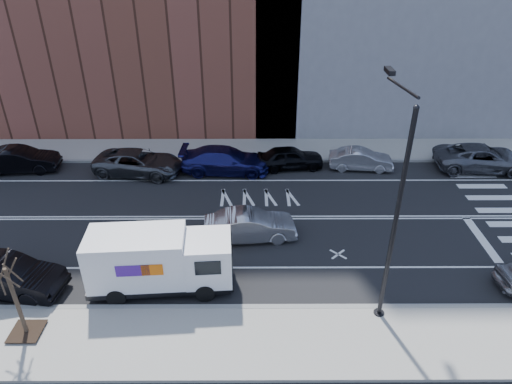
{
  "coord_description": "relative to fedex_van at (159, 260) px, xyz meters",
  "views": [
    {
      "loc": [
        1.9,
        -21.11,
        13.81
      ],
      "look_at": [
        1.98,
        0.41,
        1.4
      ],
      "focal_mm": 32.0,
      "sensor_mm": 36.0,
      "label": 1
    }
  ],
  "objects": [
    {
      "name": "ground",
      "position": [
        2.21,
        5.6,
        -1.49
      ],
      "size": [
        120.0,
        120.0,
        0.0
      ],
      "primitive_type": "plane",
      "color": "black",
      "rests_on": "ground"
    },
    {
      "name": "sidewalk_near",
      "position": [
        2.21,
        -3.2,
        -1.41
      ],
      "size": [
        44.0,
        3.6,
        0.15
      ],
      "primitive_type": "cube",
      "color": "gray",
      "rests_on": "ground"
    },
    {
      "name": "sidewalk_far",
      "position": [
        2.21,
        14.4,
        -1.41
      ],
      "size": [
        44.0,
        3.6,
        0.15
      ],
      "primitive_type": "cube",
      "color": "gray",
      "rests_on": "ground"
    },
    {
      "name": "curb_near",
      "position": [
        2.21,
        -1.4,
        -1.4
      ],
      "size": [
        44.0,
        0.25,
        0.17
      ],
      "primitive_type": "cube",
      "color": "gray",
      "rests_on": "ground"
    },
    {
      "name": "curb_far",
      "position": [
        2.21,
        12.6,
        -1.4
      ],
      "size": [
        44.0,
        0.25,
        0.17
      ],
      "primitive_type": "cube",
      "color": "gray",
      "rests_on": "ground"
    },
    {
      "name": "crosswalk",
      "position": [
        18.21,
        5.6,
        -1.48
      ],
      "size": [
        3.0,
        14.0,
        0.01
      ],
      "primitive_type": null,
      "color": "white",
      "rests_on": "ground"
    },
    {
      "name": "road_markings",
      "position": [
        2.21,
        5.6,
        -1.48
      ],
      "size": [
        40.0,
        8.6,
        0.01
      ],
      "primitive_type": null,
      "color": "white",
      "rests_on": "ground"
    },
    {
      "name": "streetlight",
      "position": [
        9.21,
        -1.31,
        3.59
      ],
      "size": [
        0.44,
        4.02,
        9.34
      ],
      "color": "black",
      "rests_on": "ground"
    },
    {
      "name": "street_tree",
      "position": [
        -4.79,
        -2.8,
        -0.04
      ],
      "size": [
        1.2,
        1.2,
        3.75
      ],
      "color": "black",
      "rests_on": "ground"
    },
    {
      "name": "fedex_van",
      "position": [
        0.0,
        0.0,
        0.0
      ],
      "size": [
        6.32,
        2.53,
        2.83
      ],
      "rotation": [
        0.0,
        0.0,
        0.07
      ],
      "color": "black",
      "rests_on": "ground"
    },
    {
      "name": "far_parked_b",
      "position": [
        -11.2,
        11.29,
        -0.68
      ],
      "size": [
        5.06,
        2.23,
        1.62
      ],
      "primitive_type": "imported",
      "rotation": [
        0.0,
        0.0,
        1.68
      ],
      "color": "black",
      "rests_on": "ground"
    },
    {
      "name": "far_parked_c",
      "position": [
        -3.39,
        10.92,
        -0.7
      ],
      "size": [
        5.93,
        3.35,
        1.56
      ],
      "primitive_type": "imported",
      "rotation": [
        0.0,
        0.0,
        1.43
      ],
      "color": "#45474C",
      "rests_on": "ground"
    },
    {
      "name": "far_parked_d",
      "position": [
        2.21,
        11.14,
        -0.65
      ],
      "size": [
        5.85,
        2.61,
        1.67
      ],
      "primitive_type": "imported",
      "rotation": [
        0.0,
        0.0,
        1.52
      ],
      "color": "navy",
      "rests_on": "ground"
    },
    {
      "name": "far_parked_e",
      "position": [
        6.48,
        11.7,
        -0.74
      ],
      "size": [
        4.53,
        2.25,
        1.49
      ],
      "primitive_type": "imported",
      "rotation": [
        0.0,
        0.0,
        1.69
      ],
      "color": "black",
      "rests_on": "ground"
    },
    {
      "name": "far_parked_f",
      "position": [
        11.13,
        11.55,
        -0.81
      ],
      "size": [
        4.24,
        1.81,
        1.36
      ],
      "primitive_type": "imported",
      "rotation": [
        0.0,
        0.0,
        1.48
      ],
      "color": "#AEAEB3",
      "rests_on": "ground"
    },
    {
      "name": "far_parked_g",
      "position": [
        19.01,
        11.44,
        -0.66
      ],
      "size": [
        6.1,
        3.11,
        1.65
      ],
      "primitive_type": "imported",
      "rotation": [
        0.0,
        0.0,
        1.51
      ],
      "color": "#56575E",
      "rests_on": "ground"
    },
    {
      "name": "driving_sedan",
      "position": [
        3.88,
        3.69,
        -0.72
      ],
      "size": [
        4.8,
        2.12,
        1.53
      ],
      "primitive_type": "imported",
      "rotation": [
        0.0,
        0.0,
        1.68
      ],
      "color": "#A6A6AB",
      "rests_on": "ground"
    },
    {
      "name": "near_parked_rear_a",
      "position": [
        -6.66,
        -0.26,
        -0.66
      ],
      "size": [
        5.23,
        2.42,
        1.66
      ],
      "primitive_type": "imported",
      "rotation": [
        0.0,
        0.0,
        1.43
      ],
      "color": "black",
      "rests_on": "ground"
    }
  ]
}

